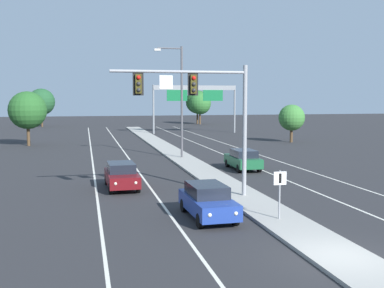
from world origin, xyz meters
name	(u,v)px	position (x,y,z in m)	size (l,w,h in m)	color
ground_plane	(342,260)	(0.00, 0.00, 0.00)	(260.00, 260.00, 0.00)	#28282B
median_island	(208,175)	(0.00, 18.00, 0.07)	(2.40, 110.00, 0.15)	#9E9B93
lane_stripe_oncoming_center	(133,164)	(-4.70, 25.00, 0.00)	(0.14, 100.00, 0.01)	silver
lane_stripe_receding_center	(240,161)	(4.70, 25.00, 0.00)	(0.14, 100.00, 0.01)	silver
edge_stripe_left	(93,165)	(-8.00, 25.00, 0.00)	(0.14, 100.00, 0.01)	silver
edge_stripe_right	(274,160)	(8.00, 25.00, 0.00)	(0.14, 100.00, 0.01)	silver
overhead_signal_mast	(203,102)	(-2.35, 10.34, 5.34)	(7.44, 0.44, 7.20)	gray
median_sign_post	(280,187)	(-0.12, 5.12, 1.59)	(0.60, 0.10, 2.20)	gray
street_lamp_median	(179,95)	(-0.21, 27.55, 5.79)	(2.58, 0.28, 10.00)	#4C4C51
car_oncoming_blue	(208,201)	(-3.09, 6.53, 0.82)	(1.93, 4.51, 1.58)	navy
car_oncoming_darkred	(122,175)	(-6.45, 14.61, 0.82)	(1.92, 4.51, 1.58)	#5B0F14
car_receding_green	(243,159)	(3.33, 20.12, 0.82)	(1.87, 4.49, 1.58)	#195633
highway_sign_gantry	(195,94)	(8.20, 57.19, 6.16)	(13.28, 0.42, 7.50)	gray
tree_far_left_a	(41,102)	(-16.53, 79.23, 4.75)	(5.03, 5.03, 7.27)	#4C3823
tree_far_right_a	(292,118)	(16.56, 40.04, 3.07)	(3.26, 3.26, 4.72)	#4C3823
tree_far_left_c	(28,110)	(-15.00, 42.86, 4.12)	(4.36, 4.36, 6.31)	#4C3823
tree_far_right_c	(197,102)	(14.67, 82.44, 4.64)	(4.91, 4.91, 7.10)	#4C3823
tree_far_right_b	(200,103)	(14.85, 80.89, 4.35)	(4.60, 4.60, 6.66)	#4C3823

